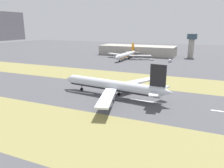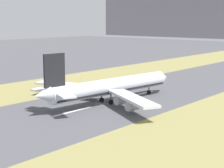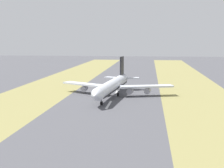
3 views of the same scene
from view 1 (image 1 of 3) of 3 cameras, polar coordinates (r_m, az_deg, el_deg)
ground_plane at (r=120.30m, az=2.11°, el=-3.57°), size 800.00×800.00×0.00m
grass_median_west at (r=83.18m, az=-9.54°, el=-12.56°), size 40.00×600.00×0.01m
grass_median_east at (r=161.47m, az=7.94°, el=1.10°), size 40.00×600.00×0.01m
centreline_dash_mid at (r=116.05m, az=8.96°, el=-4.45°), size 1.20×18.00×0.01m
centreline_dash_far at (r=131.09m, az=-8.20°, el=-2.15°), size 1.20×18.00×0.01m
airplane_main_jet at (r=120.29m, az=0.79°, el=-0.57°), size 63.73×67.19×20.20m
terminal_building at (r=301.76m, az=6.68°, el=8.73°), size 36.00×100.01×12.58m
control_tower at (r=290.86m, az=20.05°, el=10.02°), size 12.00×12.00×29.03m
airplane_parked_apron at (r=261.06m, az=3.82°, el=7.64°), size 59.10×56.40×17.78m
service_truck at (r=247.98m, az=14.94°, el=5.94°), size 6.09×2.77×3.10m
apron_car at (r=254.95m, az=10.36°, el=6.28°), size 3.82×4.70×2.03m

